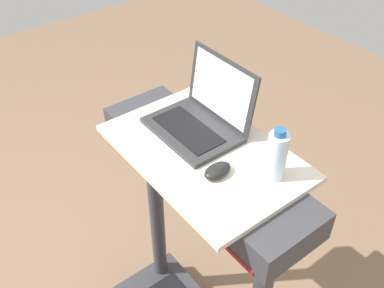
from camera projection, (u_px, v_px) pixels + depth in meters
desk_board at (204, 152)px, 1.50m from camera, size 0.68×0.45×0.02m
laptop at (201, 116)px, 1.55m from camera, size 0.33×0.26×0.24m
computer_mouse at (217, 171)px, 1.38m from camera, size 0.07×0.10×0.03m
water_bottle at (277, 155)px, 1.34m from camera, size 0.07×0.07×0.18m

